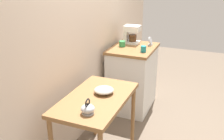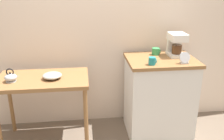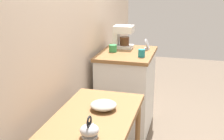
{
  "view_description": "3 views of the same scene",
  "coord_description": "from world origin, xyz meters",
  "px_view_note": "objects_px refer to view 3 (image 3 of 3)",
  "views": [
    {
      "loc": [
        -2.67,
        -1.01,
        1.91
      ],
      "look_at": [
        -0.24,
        -0.01,
        0.89
      ],
      "focal_mm": 41.09,
      "sensor_mm": 36.0,
      "label": 1
    },
    {
      "loc": [
        -0.25,
        -2.56,
        1.77
      ],
      "look_at": [
        0.05,
        -0.02,
        0.83
      ],
      "focal_mm": 40.4,
      "sensor_mm": 36.0,
      "label": 2
    },
    {
      "loc": [
        -2.54,
        -0.66,
        1.72
      ],
      "look_at": [
        -0.25,
        -0.04,
        0.98
      ],
      "focal_mm": 47.95,
      "sensor_mm": 36.0,
      "label": 3
    }
  ],
  "objects_px": {
    "bowl_stoneware": "(103,105)",
    "table_clock": "(147,45)",
    "mug_dark_teal": "(142,53)",
    "coffee_maker": "(122,36)",
    "mug_tall_green": "(113,48)",
    "teakettle": "(90,130)"
  },
  "relations": [
    {
      "from": "teakettle",
      "to": "coffee_maker",
      "type": "height_order",
      "value": "coffee_maker"
    },
    {
      "from": "mug_dark_teal",
      "to": "bowl_stoneware",
      "type": "bearing_deg",
      "value": 174.06
    },
    {
      "from": "bowl_stoneware",
      "to": "coffee_maker",
      "type": "distance_m",
      "value": 1.42
    },
    {
      "from": "bowl_stoneware",
      "to": "mug_tall_green",
      "type": "relative_size",
      "value": 2.09
    },
    {
      "from": "coffee_maker",
      "to": "table_clock",
      "type": "relative_size",
      "value": 2.1
    },
    {
      "from": "teakettle",
      "to": "mug_dark_teal",
      "type": "distance_m",
      "value": 1.44
    },
    {
      "from": "mug_dark_teal",
      "to": "table_clock",
      "type": "bearing_deg",
      "value": -0.67
    },
    {
      "from": "teakettle",
      "to": "mug_tall_green",
      "type": "relative_size",
      "value": 1.55
    },
    {
      "from": "bowl_stoneware",
      "to": "mug_tall_green",
      "type": "height_order",
      "value": "mug_tall_green"
    },
    {
      "from": "coffee_maker",
      "to": "mug_dark_teal",
      "type": "xyz_separation_m",
      "value": [
        -0.35,
        -0.29,
        -0.1
      ]
    },
    {
      "from": "bowl_stoneware",
      "to": "mug_dark_teal",
      "type": "xyz_separation_m",
      "value": [
        1.03,
        -0.11,
        0.16
      ]
    },
    {
      "from": "coffee_maker",
      "to": "mug_tall_green",
      "type": "height_order",
      "value": "coffee_maker"
    },
    {
      "from": "coffee_maker",
      "to": "mug_dark_teal",
      "type": "relative_size",
      "value": 3.24
    },
    {
      "from": "bowl_stoneware",
      "to": "table_clock",
      "type": "distance_m",
      "value": 1.39
    },
    {
      "from": "table_clock",
      "to": "mug_dark_teal",
      "type": "bearing_deg",
      "value": 179.33
    },
    {
      "from": "teakettle",
      "to": "table_clock",
      "type": "height_order",
      "value": "table_clock"
    },
    {
      "from": "mug_dark_teal",
      "to": "table_clock",
      "type": "xyz_separation_m",
      "value": [
        0.34,
        -0.0,
        0.01
      ]
    },
    {
      "from": "bowl_stoneware",
      "to": "mug_dark_teal",
      "type": "distance_m",
      "value": 1.05
    },
    {
      "from": "coffee_maker",
      "to": "mug_tall_green",
      "type": "distance_m",
      "value": 0.24
    },
    {
      "from": "bowl_stoneware",
      "to": "coffee_maker",
      "type": "height_order",
      "value": "coffee_maker"
    },
    {
      "from": "mug_tall_green",
      "to": "mug_dark_teal",
      "type": "height_order",
      "value": "mug_dark_teal"
    },
    {
      "from": "coffee_maker",
      "to": "mug_tall_green",
      "type": "bearing_deg",
      "value": 167.16
    }
  ]
}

